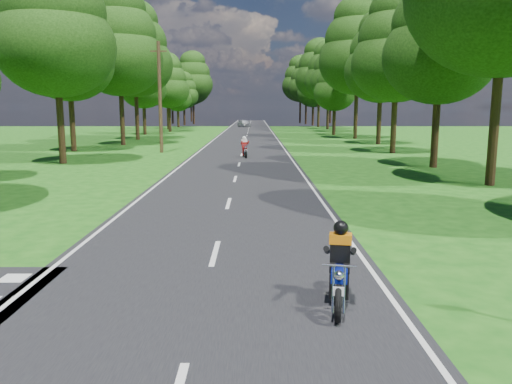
{
  "coord_description": "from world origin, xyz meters",
  "views": [
    {
      "loc": [
        0.91,
        -9.03,
        3.32
      ],
      "look_at": [
        0.95,
        4.0,
        1.1
      ],
      "focal_mm": 35.0,
      "sensor_mm": 36.0,
      "label": 1
    }
  ],
  "objects": [
    {
      "name": "rider_near_blue",
      "position": [
        2.34,
        -1.02,
        0.73
      ],
      "size": [
        0.87,
        1.78,
        1.42
      ],
      "primitive_type": null,
      "rotation": [
        0.0,
        0.0,
        -0.19
      ],
      "color": "#0D1D98",
      "rests_on": "main_road"
    },
    {
      "name": "main_road",
      "position": [
        0.0,
        50.0,
        0.01
      ],
      "size": [
        7.0,
        140.0,
        0.02
      ],
      "primitive_type": "cube",
      "color": "black",
      "rests_on": "ground"
    },
    {
      "name": "telegraph_pole",
      "position": [
        -6.0,
        28.0,
        4.07
      ],
      "size": [
        1.2,
        0.26,
        8.0
      ],
      "color": "#382616",
      "rests_on": "ground"
    },
    {
      "name": "distant_car",
      "position": [
        -0.88,
        76.53,
        0.65
      ],
      "size": [
        2.66,
        4.0,
        1.26
      ],
      "primitive_type": "imported",
      "rotation": [
        0.0,
        0.0,
        0.35
      ],
      "color": "silver",
      "rests_on": "main_road"
    },
    {
      "name": "rider_far_red",
      "position": [
        0.24,
        24.22,
        0.72
      ],
      "size": [
        0.78,
        1.75,
        1.41
      ],
      "primitive_type": null,
      "rotation": [
        0.0,
        0.0,
        0.13
      ],
      "color": "#A20D0C",
      "rests_on": "main_road"
    },
    {
      "name": "ground",
      "position": [
        0.0,
        0.0,
        0.0
      ],
      "size": [
        160.0,
        160.0,
        0.0
      ],
      "primitive_type": "plane",
      "color": "#174F12",
      "rests_on": "ground"
    },
    {
      "name": "road_markings",
      "position": [
        -0.14,
        48.13,
        0.02
      ],
      "size": [
        7.4,
        140.0,
        0.01
      ],
      "color": "silver",
      "rests_on": "main_road"
    },
    {
      "name": "treeline",
      "position": [
        1.43,
        60.06,
        8.25
      ],
      "size": [
        40.0,
        115.35,
        14.78
      ],
      "color": "black",
      "rests_on": "ground"
    }
  ]
}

